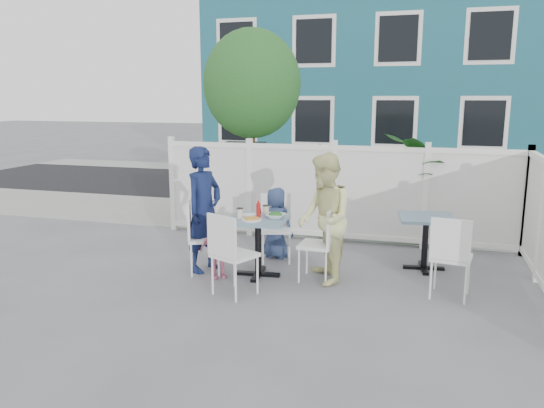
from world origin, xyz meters
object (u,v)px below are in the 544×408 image
(chair_back, at_px, (276,222))
(chair_right, at_px, (323,239))
(man, at_px, (204,209))
(utility_cabinet, at_px, (244,180))
(boy, at_px, (276,223))
(toddler, at_px, (218,249))
(chair_left, at_px, (198,232))
(chair_near, at_px, (229,249))
(spare_table, at_px, (426,228))
(woman, at_px, (324,219))
(main_table, at_px, (258,231))

(chair_back, bearing_deg, chair_right, 122.30)
(chair_right, bearing_deg, man, 93.89)
(man, bearing_deg, utility_cabinet, 27.65)
(chair_right, xyz_separation_m, boy, (-0.86, 0.82, -0.03))
(toddler, bearing_deg, man, 107.03)
(chair_left, bearing_deg, toddler, 46.50)
(chair_near, bearing_deg, man, 153.97)
(chair_back, xyz_separation_m, boy, (-0.02, 0.10, -0.04))
(chair_near, bearing_deg, toddler, 148.52)
(spare_table, height_order, chair_right, chair_right)
(chair_back, relative_size, man, 0.57)
(woman, height_order, boy, woman)
(chair_back, relative_size, woman, 0.58)
(chair_right, xyz_separation_m, woman, (0.02, -0.04, 0.27))
(chair_back, height_order, toddler, chair_back)
(chair_right, xyz_separation_m, man, (-1.64, -0.02, 0.29))
(main_table, height_order, man, man)
(man, relative_size, toddler, 2.19)
(chair_near, height_order, man, man)
(chair_right, relative_size, chair_near, 0.95)
(spare_table, height_order, chair_left, chair_left)
(chair_left, height_order, woman, woman)
(utility_cabinet, distance_m, spare_table, 4.49)
(utility_cabinet, relative_size, woman, 0.84)
(chair_near, bearing_deg, utility_cabinet, 131.93)
(spare_table, xyz_separation_m, chair_near, (-2.23, -1.72, 0.01))
(main_table, distance_m, boy, 0.88)
(main_table, distance_m, chair_back, 0.78)
(spare_table, xyz_separation_m, man, (-2.92, -0.87, 0.27))
(chair_back, height_order, woman, woman)
(utility_cabinet, bearing_deg, man, -86.51)
(chair_right, relative_size, toddler, 1.23)
(chair_back, bearing_deg, toddler, 45.88)
(chair_left, xyz_separation_m, man, (0.03, 0.13, 0.29))
(chair_near, bearing_deg, main_table, 107.86)
(toddler, bearing_deg, chair_left, 127.27)
(chair_back, height_order, chair_near, chair_near)
(chair_right, xyz_separation_m, toddler, (-1.35, -0.28, -0.17))
(chair_left, bearing_deg, main_table, 74.11)
(chair_right, height_order, man, man)
(woman, bearing_deg, spare_table, 101.71)
(chair_right, bearing_deg, chair_back, 52.36)
(main_table, relative_size, chair_left, 0.84)
(utility_cabinet, relative_size, chair_right, 1.45)
(chair_left, relative_size, boy, 0.93)
(chair_near, height_order, woman, woman)
(man, xyz_separation_m, boy, (0.79, 0.84, -0.33))
(spare_table, relative_size, chair_right, 0.83)
(utility_cabinet, bearing_deg, boy, -69.03)
(main_table, bearing_deg, man, 177.58)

